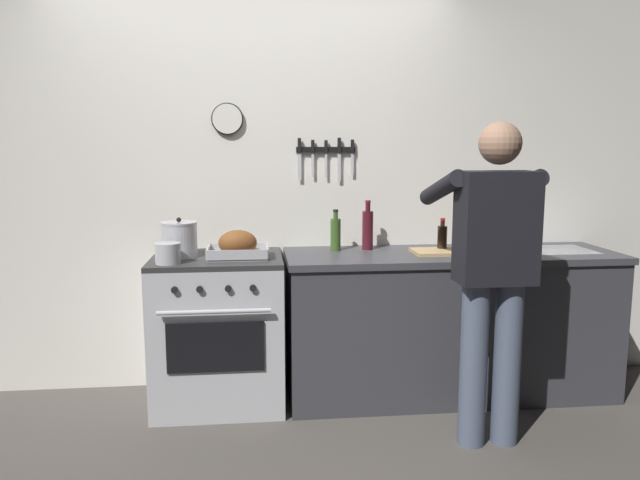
{
  "coord_description": "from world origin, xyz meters",
  "views": [
    {
      "loc": [
        0.01,
        -2.56,
        1.53
      ],
      "look_at": [
        0.38,
        0.85,
        1.01
      ],
      "focal_mm": 33.99,
      "sensor_mm": 36.0,
      "label": 1
    }
  ],
  "objects_px": {
    "saucepan": "(168,253)",
    "bottle_wine_red": "(368,229)",
    "cutting_board": "(443,252)",
    "bottle_soy_sauce": "(442,238)",
    "bottle_vinegar": "(469,231)",
    "stock_pot": "(179,239)",
    "roasting_pan": "(238,246)",
    "person_cook": "(493,264)",
    "bottle_olive_oil": "(336,233)",
    "stove": "(219,330)"
  },
  "relations": [
    {
      "from": "saucepan",
      "to": "bottle_wine_red",
      "type": "xyz_separation_m",
      "value": [
        1.18,
        0.35,
        0.07
      ]
    },
    {
      "from": "cutting_board",
      "to": "bottle_soy_sauce",
      "type": "distance_m",
      "value": 0.1
    },
    {
      "from": "bottle_vinegar",
      "to": "stock_pot",
      "type": "bearing_deg",
      "value": -175.1
    },
    {
      "from": "roasting_pan",
      "to": "bottle_vinegar",
      "type": "distance_m",
      "value": 1.49
    },
    {
      "from": "stock_pot",
      "to": "cutting_board",
      "type": "xyz_separation_m",
      "value": [
        1.57,
        -0.06,
        -0.09
      ]
    },
    {
      "from": "saucepan",
      "to": "cutting_board",
      "type": "bearing_deg",
      "value": 5.43
    },
    {
      "from": "bottle_vinegar",
      "to": "saucepan",
      "type": "bearing_deg",
      "value": -168.77
    },
    {
      "from": "person_cook",
      "to": "stock_pot",
      "type": "bearing_deg",
      "value": 56.81
    },
    {
      "from": "cutting_board",
      "to": "bottle_vinegar",
      "type": "height_order",
      "value": "bottle_vinegar"
    },
    {
      "from": "bottle_soy_sauce",
      "to": "bottle_wine_red",
      "type": "height_order",
      "value": "bottle_wine_red"
    },
    {
      "from": "roasting_pan",
      "to": "cutting_board",
      "type": "height_order",
      "value": "roasting_pan"
    },
    {
      "from": "roasting_pan",
      "to": "bottle_olive_oil",
      "type": "xyz_separation_m",
      "value": [
        0.6,
        0.19,
        0.04
      ]
    },
    {
      "from": "roasting_pan",
      "to": "cutting_board",
      "type": "xyz_separation_m",
      "value": [
        1.23,
        0.02,
        -0.06
      ]
    },
    {
      "from": "person_cook",
      "to": "roasting_pan",
      "type": "bearing_deg",
      "value": 54.53
    },
    {
      "from": "roasting_pan",
      "to": "stock_pot",
      "type": "height_order",
      "value": "stock_pot"
    },
    {
      "from": "stove",
      "to": "bottle_vinegar",
      "type": "height_order",
      "value": "bottle_vinegar"
    },
    {
      "from": "bottle_soy_sauce",
      "to": "cutting_board",
      "type": "bearing_deg",
      "value": -103.75
    },
    {
      "from": "bottle_wine_red",
      "to": "roasting_pan",
      "type": "bearing_deg",
      "value": -165.12
    },
    {
      "from": "stock_pot",
      "to": "bottle_vinegar",
      "type": "relative_size",
      "value": 0.94
    },
    {
      "from": "saucepan",
      "to": "roasting_pan",
      "type": "bearing_deg",
      "value": 19.42
    },
    {
      "from": "person_cook",
      "to": "saucepan",
      "type": "relative_size",
      "value": 11.86
    },
    {
      "from": "person_cook",
      "to": "roasting_pan",
      "type": "xyz_separation_m",
      "value": [
        -1.3,
        0.59,
        0.02
      ]
    },
    {
      "from": "stock_pot",
      "to": "cutting_board",
      "type": "relative_size",
      "value": 0.65
    },
    {
      "from": "person_cook",
      "to": "bottle_vinegar",
      "type": "distance_m",
      "value": 0.85
    },
    {
      "from": "saucepan",
      "to": "bottle_wine_red",
      "type": "bearing_deg",
      "value": 16.36
    },
    {
      "from": "bottle_soy_sauce",
      "to": "bottle_vinegar",
      "type": "height_order",
      "value": "bottle_vinegar"
    },
    {
      "from": "person_cook",
      "to": "bottle_wine_red",
      "type": "relative_size",
      "value": 5.37
    },
    {
      "from": "bottle_olive_oil",
      "to": "bottle_wine_red",
      "type": "bearing_deg",
      "value": 6.13
    },
    {
      "from": "bottle_olive_oil",
      "to": "saucepan",
      "type": "bearing_deg",
      "value": -161.59
    },
    {
      "from": "stock_pot",
      "to": "person_cook",
      "type": "bearing_deg",
      "value": -22.28
    },
    {
      "from": "stock_pot",
      "to": "bottle_soy_sauce",
      "type": "xyz_separation_m",
      "value": [
        1.59,
        0.01,
        -0.02
      ]
    },
    {
      "from": "person_cook",
      "to": "bottle_olive_oil",
      "type": "relative_size",
      "value": 6.46
    },
    {
      "from": "stove",
      "to": "bottle_wine_red",
      "type": "xyz_separation_m",
      "value": [
        0.93,
        0.16,
        0.58
      ]
    },
    {
      "from": "stock_pot",
      "to": "bottle_wine_red",
      "type": "bearing_deg",
      "value": 6.75
    },
    {
      "from": "roasting_pan",
      "to": "bottle_soy_sauce",
      "type": "relative_size",
      "value": 1.7
    },
    {
      "from": "person_cook",
      "to": "roasting_pan",
      "type": "relative_size",
      "value": 4.72
    },
    {
      "from": "bottle_soy_sauce",
      "to": "person_cook",
      "type": "bearing_deg",
      "value": -85.7
    },
    {
      "from": "cutting_board",
      "to": "bottle_olive_oil",
      "type": "relative_size",
      "value": 1.4
    },
    {
      "from": "bottle_wine_red",
      "to": "cutting_board",
      "type": "bearing_deg",
      "value": -24.51
    },
    {
      "from": "stove",
      "to": "cutting_board",
      "type": "xyz_separation_m",
      "value": [
        1.35,
        -0.04,
        0.46
      ]
    },
    {
      "from": "roasting_pan",
      "to": "bottle_soy_sauce",
      "type": "height_order",
      "value": "bottle_soy_sauce"
    },
    {
      "from": "bottle_olive_oil",
      "to": "bottle_vinegar",
      "type": "distance_m",
      "value": 0.87
    },
    {
      "from": "stock_pot",
      "to": "saucepan",
      "type": "relative_size",
      "value": 1.66
    },
    {
      "from": "person_cook",
      "to": "bottle_vinegar",
      "type": "relative_size",
      "value": 6.68
    },
    {
      "from": "roasting_pan",
      "to": "saucepan",
      "type": "distance_m",
      "value": 0.4
    },
    {
      "from": "stove",
      "to": "cutting_board",
      "type": "bearing_deg",
      "value": -1.49
    },
    {
      "from": "stock_pot",
      "to": "saucepan",
      "type": "xyz_separation_m",
      "value": [
        -0.04,
        -0.21,
        -0.05
      ]
    },
    {
      "from": "cutting_board",
      "to": "person_cook",
      "type": "bearing_deg",
      "value": -83.62
    },
    {
      "from": "cutting_board",
      "to": "bottle_vinegar",
      "type": "xyz_separation_m",
      "value": [
        0.24,
        0.21,
        0.09
      ]
    },
    {
      "from": "bottle_soy_sauce",
      "to": "bottle_vinegar",
      "type": "relative_size",
      "value": 0.83
    }
  ]
}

